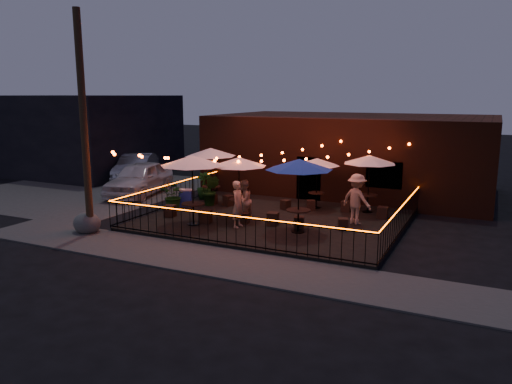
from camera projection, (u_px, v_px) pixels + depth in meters
ground at (253, 234)px, 18.44m from camera, size 110.00×110.00×0.00m
patio at (275, 220)px, 20.19m from camera, size 10.00×8.00×0.15m
sidewalk at (207, 260)px, 15.56m from camera, size 18.00×2.50×0.05m
parking_lot at (87, 189)px, 27.08m from camera, size 11.00×12.00×0.02m
brick_building at (352, 153)px, 26.46m from camera, size 14.00×8.00×4.00m
background_building at (72, 133)px, 33.57m from camera, size 12.00×9.00×5.00m
utility_pole at (84, 126)px, 17.66m from camera, size 0.26×0.26×8.00m
fence_front at (227, 230)px, 16.54m from camera, size 10.00×0.04×1.04m
fence_left at (172, 195)px, 22.21m from camera, size 0.04×8.00×1.04m
fence_right at (402, 219)px, 17.95m from camera, size 0.04×8.00×1.04m
festoon_lights at (249, 160)px, 19.88m from camera, size 10.02×8.72×1.32m
cafe_table_0 at (192, 162)px, 18.78m from camera, size 3.14×3.14×2.68m
cafe_table_1 at (211, 153)px, 22.59m from camera, size 2.59×2.59×2.55m
cafe_table_2 at (239, 163)px, 19.87m from camera, size 2.52×2.52×2.48m
cafe_table_3 at (317, 163)px, 21.69m from camera, size 2.36×2.36×2.21m
cafe_table_4 at (299, 165)px, 17.72m from camera, size 3.04×3.04×2.69m
cafe_table_5 at (370, 160)px, 20.84m from camera, size 2.54×2.54×2.44m
bistro_chair_0 at (170, 211)px, 20.46m from camera, size 0.46×0.46×0.48m
bistro_chair_1 at (206, 216)px, 19.48m from camera, size 0.51×0.51×0.50m
bistro_chair_2 at (212, 199)px, 22.80m from camera, size 0.49×0.49×0.45m
bistro_chair_3 at (229, 201)px, 22.47m from camera, size 0.52×0.52×0.46m
bistro_chair_4 at (244, 218)px, 19.39m from camera, size 0.39×0.39×0.42m
bistro_chair_5 at (273, 219)px, 19.15m from camera, size 0.48×0.48×0.49m
bistro_chair_6 at (286, 205)px, 21.75m from camera, size 0.46×0.46×0.41m
bistro_chair_7 at (311, 205)px, 21.61m from camera, size 0.48×0.48×0.43m
bistro_chair_8 at (299, 222)px, 18.71m from camera, size 0.46×0.46×0.43m
bistro_chair_9 at (343, 224)px, 18.51m from camera, size 0.46×0.46×0.42m
bistro_chair_10 at (346, 206)px, 21.32m from camera, size 0.40×0.40×0.46m
bistro_chair_11 at (383, 213)px, 20.15m from camera, size 0.42×0.42×0.48m
patron_a at (238, 204)px, 18.74m from camera, size 0.44×0.66×1.77m
patron_b at (244, 200)px, 19.74m from camera, size 0.72×0.87×1.63m
patron_c at (357, 199)px, 19.18m from camera, size 1.45×1.16×1.96m
potted_shrub_a at (174, 196)px, 21.66m from camera, size 1.18×1.05×1.21m
potted_shrub_b at (211, 190)px, 22.40m from camera, size 0.89×0.79×1.38m
potted_shrub_c at (204, 186)px, 23.85m from camera, size 0.91×0.91×1.27m
cooler at (186, 198)px, 22.34m from camera, size 0.69×0.60×0.77m
boulder at (87, 223)px, 18.52m from camera, size 1.15×1.05×0.76m
car_white at (139, 179)px, 25.48m from camera, size 3.06×5.33×1.71m
car_silver at (136, 168)px, 29.56m from camera, size 3.58×5.19×1.62m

